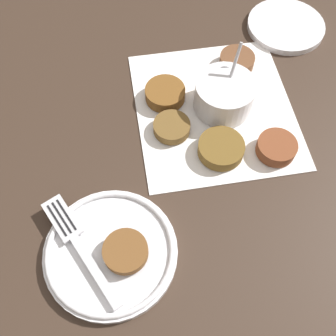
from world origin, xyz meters
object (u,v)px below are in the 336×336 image
Objects in this scene: serving_plate at (111,252)px; extra_saucer at (286,26)px; fork at (75,238)px; fritter_on_plate at (125,251)px; sauce_bowl at (224,96)px.

serving_plate is 0.52m from extra_saucer.
serving_plate is 0.05m from fork.
serving_plate is 3.03× the size of fritter_on_plate.
fritter_on_plate is at bearing 151.11° from sauce_bowl.
serving_plate is at bearing 146.33° from extra_saucer.
fritter_on_plate is (-0.25, 0.14, -0.00)m from sauce_bowl.
fork is 1.08× the size of extra_saucer.
fork is at bearing 73.09° from serving_plate.
sauce_bowl is 0.29m from fritter_on_plate.
serving_plate is at bearing 147.12° from sauce_bowl.
sauce_bowl is 1.77× the size of fritter_on_plate.
serving_plate is at bearing 79.18° from fritter_on_plate.
sauce_bowl is 0.58× the size of serving_plate.
fork is at bearing 74.97° from fritter_on_plate.
sauce_bowl reaches higher than extra_saucer.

